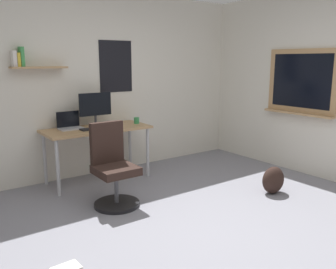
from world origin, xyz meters
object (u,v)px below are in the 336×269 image
object	(u,v)px
computer_mouse	(113,126)
office_chair	(113,170)
monitor_primary	(95,107)
desk	(97,133)
coffee_mug	(137,120)
keyboard	(94,129)
backpack	(273,180)
laptop	(70,125)

from	to	relation	value
computer_mouse	office_chair	bearing A→B (deg)	-118.09
monitor_primary	desk	bearing A→B (deg)	-109.29
office_chair	computer_mouse	xyz separation A→B (m)	(0.43, 0.80, 0.35)
desk	coffee_mug	size ratio (longest dim) A/B	15.36
computer_mouse	keyboard	bearing A→B (deg)	180.00
coffee_mug	backpack	distance (m)	2.05
laptop	coffee_mug	size ratio (longest dim) A/B	3.37
desk	keyboard	xyz separation A→B (m)	(-0.07, -0.08, 0.09)
desk	keyboard	distance (m)	0.14
office_chair	computer_mouse	distance (m)	0.97
laptop	keyboard	distance (m)	0.34
office_chair	computer_mouse	size ratio (longest dim) A/B	9.13
coffee_mug	office_chair	bearing A→B (deg)	-134.16
office_chair	coffee_mug	xyz separation A→B (m)	(0.82, 0.85, 0.38)
desk	backpack	distance (m)	2.38
desk	laptop	world-z (taller)	laptop
office_chair	monitor_primary	world-z (taller)	monitor_primary
laptop	monitor_primary	distance (m)	0.42
office_chair	keyboard	bearing A→B (deg)	79.65
monitor_primary	office_chair	bearing A→B (deg)	-104.45
monitor_primary	keyboard	distance (m)	0.33
laptop	backpack	distance (m)	2.73
desk	computer_mouse	bearing A→B (deg)	-20.50
office_chair	coffee_mug	bearing A→B (deg)	45.84
backpack	coffee_mug	bearing A→B (deg)	119.48
laptop	monitor_primary	xyz separation A→B (m)	(0.35, -0.05, 0.22)
laptop	backpack	xyz separation A→B (m)	(1.88, -1.87, -0.63)
laptop	monitor_primary	bearing A→B (deg)	-7.77
office_chair	coffee_mug	size ratio (longest dim) A/B	10.33
coffee_mug	laptop	bearing A→B (deg)	169.14
monitor_primary	backpack	bearing A→B (deg)	-50.03
desk	backpack	bearing A→B (deg)	-47.77
office_chair	keyboard	size ratio (longest dim) A/B	2.57
office_chair	computer_mouse	bearing A→B (deg)	61.91
office_chair	desk	bearing A→B (deg)	76.13
keyboard	desk	bearing A→B (deg)	47.93
desk	keyboard	world-z (taller)	keyboard
keyboard	monitor_primary	bearing A→B (deg)	59.40
laptop	keyboard	bearing A→B (deg)	-42.60
keyboard	backpack	world-z (taller)	keyboard
keyboard	office_chair	bearing A→B (deg)	-100.35
keyboard	coffee_mug	size ratio (longest dim) A/B	4.02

